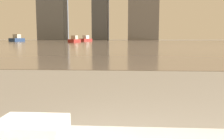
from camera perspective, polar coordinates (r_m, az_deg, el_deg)
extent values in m
cube|color=white|center=(1.13, -17.88, -13.67)|extent=(0.28, 0.22, 0.04)
cube|color=white|center=(1.11, -17.96, -11.75)|extent=(0.28, 0.22, 0.04)
cube|color=gray|center=(62.01, 3.63, 6.43)|extent=(180.00, 110.00, 0.01)
cube|color=maroon|center=(66.81, -6.00, 6.81)|extent=(2.93, 4.67, 0.77)
cube|color=silver|center=(66.80, -6.01, 7.52)|extent=(1.60, 1.93, 0.88)
cube|color=maroon|center=(53.40, -8.56, 6.61)|extent=(2.04, 4.10, 0.69)
cube|color=#B2A893|center=(53.39, -8.57, 7.40)|extent=(1.23, 1.62, 0.78)
cube|color=navy|center=(70.53, -20.89, 6.45)|extent=(2.21, 5.28, 0.90)
cube|color=#B2A893|center=(70.53, -20.93, 7.23)|extent=(1.45, 2.03, 1.03)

